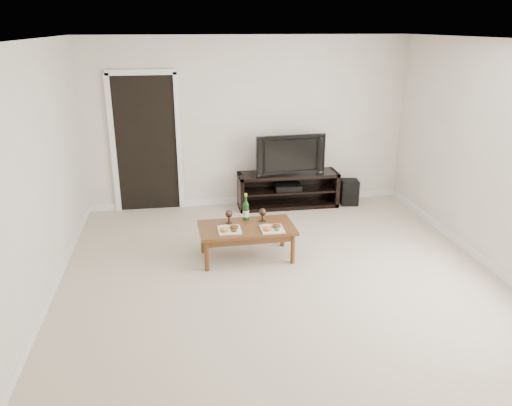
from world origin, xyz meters
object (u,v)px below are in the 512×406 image
object	(u,v)px
media_console	(288,190)
television	(289,153)
coffee_table	(247,242)
subwoofer	(349,192)

from	to	relation	value
media_console	television	bearing A→B (deg)	0.00
television	coffee_table	xyz separation A→B (m)	(-0.91, -1.75, -0.65)
television	subwoofer	size ratio (longest dim) A/B	2.71
media_console	subwoofer	bearing A→B (deg)	-3.34
media_console	coffee_table	world-z (taller)	media_console
television	coffee_table	distance (m)	2.07
subwoofer	coffee_table	xyz separation A→B (m)	(-1.90, -1.69, 0.01)
media_console	television	xyz separation A→B (m)	(0.00, 0.00, 0.59)
subwoofer	coffee_table	distance (m)	2.55
media_console	subwoofer	size ratio (longest dim) A/B	3.91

